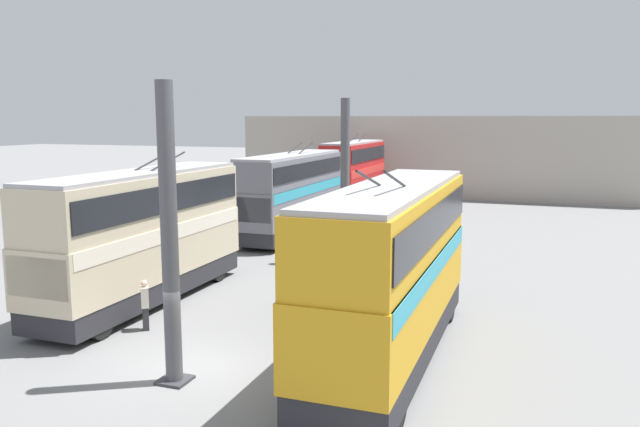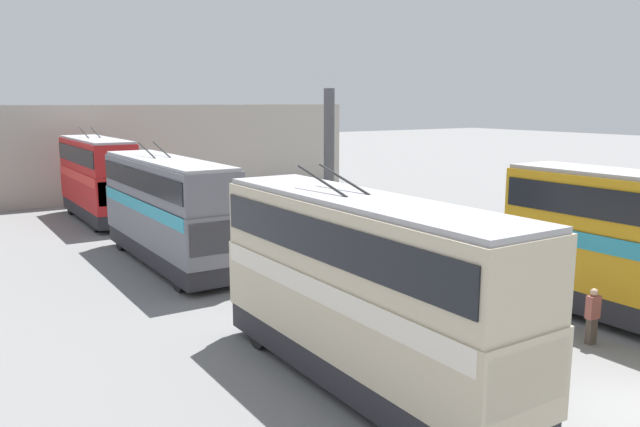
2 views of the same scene
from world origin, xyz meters
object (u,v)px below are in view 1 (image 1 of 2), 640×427
object	(u,v)px
bus_right_near	(143,229)
person_by_right_row	(145,304)
bus_right_far	(354,170)
bus_right_mid	(292,189)
person_by_left_row	(320,311)
oil_drum	(305,246)
person_aisle_midway	(306,279)
bus_left_far	(393,262)

from	to	relation	value
bus_right_near	person_by_right_row	xyz separation A→B (m)	(-2.64, -1.88, -1.95)
bus_right_far	person_by_right_row	distance (m)	30.18
bus_right_near	bus_right_mid	xyz separation A→B (m)	(14.68, -0.00, -0.07)
person_by_left_row	oil_drum	size ratio (longest dim) A/B	1.98
person_by_left_row	person_aisle_midway	bearing A→B (deg)	32.93
bus_right_far	person_by_right_row	size ratio (longest dim) A/B	5.80
person_by_left_row	oil_drum	bearing A→B (deg)	28.73
bus_right_near	oil_drum	distance (m)	10.46
bus_left_far	oil_drum	bearing A→B (deg)	31.30
bus_left_far	person_by_right_row	world-z (taller)	bus_left_far
person_by_right_row	person_aisle_midway	size ratio (longest dim) A/B	0.93
person_by_left_row	oil_drum	xyz separation A→B (m)	(11.38, 4.92, -0.49)
person_by_left_row	person_aisle_midway	world-z (taller)	person_aisle_midway
bus_left_far	oil_drum	size ratio (longest dim) A/B	12.35
person_by_right_row	oil_drum	bearing A→B (deg)	-131.00
bus_left_far	bus_right_near	world-z (taller)	bus_left_far
bus_left_far	person_aisle_midway	size ratio (longest dim) A/B	6.07
bus_left_far	bus_right_near	xyz separation A→B (m)	(2.37, 10.12, -0.06)
person_aisle_midway	bus_right_far	bearing A→B (deg)	-136.40
bus_left_far	person_by_right_row	size ratio (longest dim) A/B	6.55
bus_left_far	bus_right_far	world-z (taller)	bus_right_far
bus_right_near	person_by_left_row	size ratio (longest dim) A/B	5.97
bus_right_far	oil_drum	size ratio (longest dim) A/B	10.92
bus_left_far	person_aisle_midway	world-z (taller)	bus_left_far
bus_right_near	bus_right_far	distance (m)	27.41
person_by_right_row	person_by_left_row	size ratio (longest dim) A/B	0.95
bus_right_mid	bus_right_far	size ratio (longest dim) A/B	1.15
bus_right_near	person_aisle_midway	bearing A→B (deg)	-73.05
bus_left_far	person_by_right_row	xyz separation A→B (m)	(-0.28, 8.23, -2.01)
person_by_right_row	person_by_left_row	distance (m)	5.85
person_by_right_row	bus_left_far	bearing A→B (deg)	144.73
bus_right_far	bus_right_mid	bearing A→B (deg)	180.00
bus_left_far	bus_right_far	bearing A→B (deg)	18.77
bus_right_mid	person_by_left_row	bearing A→B (deg)	-154.84
bus_right_near	bus_right_mid	world-z (taller)	bus_right_near
bus_right_near	bus_right_mid	bearing A→B (deg)	-0.00
oil_drum	bus_right_near	bearing A→B (deg)	164.56
person_by_right_row	oil_drum	size ratio (longest dim) A/B	1.88
person_by_left_row	bus_right_mid	bearing A→B (deg)	30.50
person_by_right_row	oil_drum	xyz separation A→B (m)	(12.46, -0.83, -0.44)
oil_drum	person_aisle_midway	bearing A→B (deg)	-158.47
bus_right_mid	person_by_left_row	world-z (taller)	bus_right_mid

